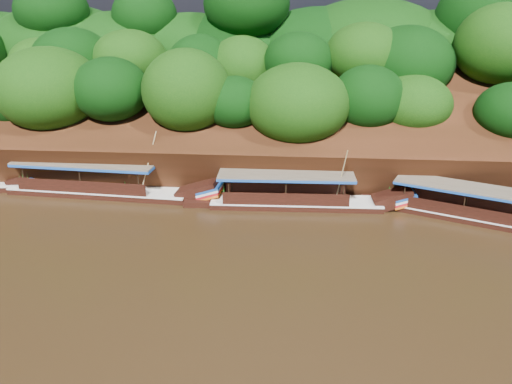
# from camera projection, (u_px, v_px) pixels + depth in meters

# --- Properties ---
(ground) EXTENTS (160.00, 160.00, 0.00)m
(ground) POSITION_uv_depth(u_px,v_px,m) (286.00, 258.00, 29.14)
(ground) COLOR black
(ground) RESTS_ON ground
(riverbank) EXTENTS (120.00, 30.06, 19.40)m
(riverbank) POSITION_uv_depth(u_px,v_px,m) (292.00, 130.00, 49.55)
(riverbank) COLOR black
(riverbank) RESTS_ON ground
(boat_0) EXTENTS (13.86, 7.44, 6.12)m
(boat_0) POSITION_uv_depth(u_px,v_px,m) (487.00, 215.00, 33.60)
(boat_0) COLOR black
(boat_0) RESTS_ON ground
(boat_1) EXTENTS (14.68, 2.85, 5.12)m
(boat_1) POSITION_uv_depth(u_px,v_px,m) (306.00, 199.00, 36.17)
(boat_1) COLOR black
(boat_1) RESTS_ON ground
(boat_2) EXTENTS (16.78, 3.55, 5.62)m
(boat_2) POSITION_uv_depth(u_px,v_px,m) (109.00, 188.00, 38.24)
(boat_2) COLOR black
(boat_2) RESTS_ON ground
(reeds) EXTENTS (47.58, 2.40, 2.06)m
(reeds) POSITION_uv_depth(u_px,v_px,m) (245.00, 186.00, 37.82)
(reeds) COLOR #1F5E17
(reeds) RESTS_ON ground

